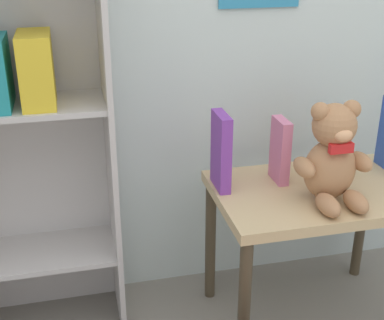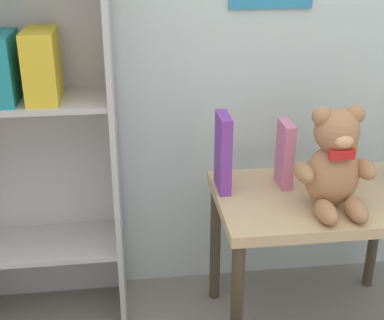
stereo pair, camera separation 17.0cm
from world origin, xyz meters
name	(u,v)px [view 1 (the left image)]	position (x,y,z in m)	size (l,w,h in m)	color
bookshelf_side	(17,78)	(-0.74, 1.25, 0.91)	(0.55, 0.28, 1.66)	#BCB7B2
display_table	(316,208)	(0.20, 1.03, 0.46)	(0.69, 0.46, 0.53)	tan
teddy_bear	(333,157)	(0.20, 0.94, 0.68)	(0.25, 0.23, 0.33)	#A8754C
book_standing_purple	(221,151)	(-0.11, 1.11, 0.66)	(0.04, 0.13, 0.26)	purple
book_standing_pink	(280,151)	(0.10, 1.12, 0.64)	(0.04, 0.11, 0.22)	#D17093
book_standing_orange	(336,150)	(0.31, 1.12, 0.62)	(0.04, 0.11, 0.18)	orange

